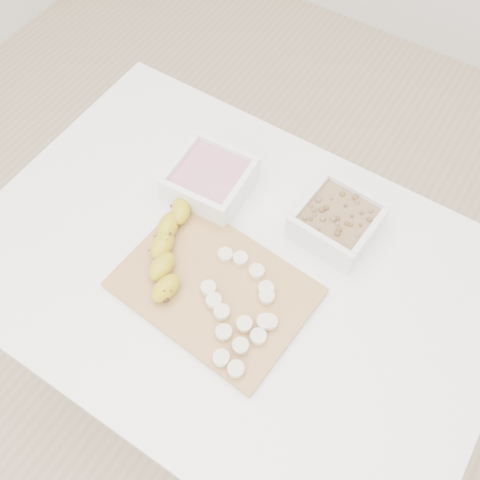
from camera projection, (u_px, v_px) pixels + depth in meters
The scene contains 7 objects.
ground at pixel (235, 380), 1.66m from camera, with size 3.50×3.50×0.00m, color #C6AD89.
table at pixel (232, 289), 1.09m from camera, with size 1.00×0.70×0.75m.
bowl_yogurt at pixel (210, 180), 1.07m from camera, with size 0.16×0.16×0.07m.
bowl_granola at pixel (337, 221), 1.02m from camera, with size 0.15×0.15×0.07m.
cutting_board at pixel (215, 288), 0.98m from camera, with size 0.34×0.24×0.01m, color #B57A47.
banana at pixel (169, 250), 0.99m from camera, with size 0.06×0.22×0.04m, color #B39D15, non-canonical shape.
banana_slices at pixel (241, 310), 0.94m from camera, with size 0.17×0.21×0.02m.
Camera 1 is at (0.27, -0.39, 1.65)m, focal length 40.00 mm.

